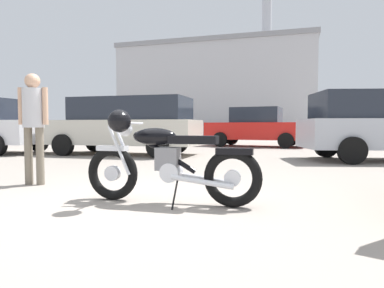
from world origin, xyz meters
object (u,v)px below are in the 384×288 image
bystander (33,117)px  red_hatchback_near (366,125)px  dark_sedan_left (367,125)px  vintage_motorcycle (164,161)px  silver_sedan_mid (126,124)px  pale_sedan_back (256,127)px

bystander → red_hatchback_near: bearing=-37.0°
bystander → dark_sedan_left: (7.20, 11.34, -0.08)m
bystander → dark_sedan_left: dark_sedan_left is taller
vintage_motorcycle → red_hatchback_near: (5.81, 16.14, 0.43)m
silver_sedan_mid → red_hatchback_near: size_ratio=1.19×
pale_sedan_back → dark_sedan_left: (4.55, 0.87, 0.10)m
vintage_motorcycle → bystander: bystander is taller
vintage_motorcycle → pale_sedan_back: bearing=-90.9°
vintage_motorcycle → bystander: (-2.30, 0.70, 0.53)m
pale_sedan_back → red_hatchback_near: size_ratio=1.11×
pale_sedan_back → bystander: bearing=-95.7°
vintage_motorcycle → silver_sedan_mid: bearing=-60.2°
vintage_motorcycle → silver_sedan_mid: silver_sedan_mid is taller
vintage_motorcycle → dark_sedan_left: bearing=-111.3°
vintage_motorcycle → bystander: 2.46m
dark_sedan_left → pale_sedan_back: bearing=14.2°
vintage_motorcycle → pale_sedan_back: size_ratio=0.47×
dark_sedan_left → red_hatchback_near: red_hatchback_near is taller
vintage_motorcycle → bystander: bearing=-15.9°
bystander → pale_sedan_back: (2.65, 10.47, -0.18)m
pale_sedan_back → silver_sedan_mid: bearing=-116.5°
silver_sedan_mid → red_hatchback_near: (9.10, 10.17, -0.02)m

